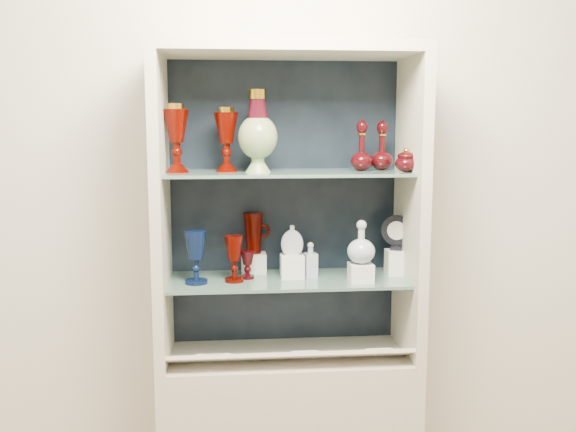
{
  "coord_description": "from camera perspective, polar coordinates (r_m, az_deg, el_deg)",
  "views": [
    {
      "loc": [
        -0.22,
        -0.89,
        1.65
      ],
      "look_at": [
        0.0,
        1.53,
        1.3
      ],
      "focal_mm": 40.0,
      "sensor_mm": 36.0,
      "label": 1
    }
  ],
  "objects": [
    {
      "name": "label_ledge",
      "position": [
        2.48,
        0.24,
        -12.35
      ],
      "size": [
        0.92,
        0.17,
        0.09
      ],
      "primitive_type": "cube",
      "rotation": [
        -0.44,
        0.0,
        0.0
      ],
      "color": "beige",
      "rests_on": "cabinet_base"
    },
    {
      "name": "riser_flat_flask",
      "position": [
        2.53,
        0.36,
        -4.49
      ],
      "size": [
        0.09,
        0.09,
        0.09
      ],
      "primitive_type": "cube",
      "color": "silver",
      "rests_on": "shelf_lower"
    },
    {
      "name": "label_card_1",
      "position": [
        2.53,
        7.91,
        -11.68
      ],
      "size": [
        0.1,
        0.06,
        0.03
      ],
      "primitive_type": "cube",
      "rotation": [
        -0.44,
        0.0,
        0.0
      ],
      "color": "white",
      "rests_on": "label_ledge"
    },
    {
      "name": "clear_round_decanter",
      "position": [
        2.46,
        6.53,
        -2.4
      ],
      "size": [
        0.11,
        0.11,
        0.16
      ],
      "primitive_type": null,
      "rotation": [
        0.0,
        0.0,
        0.04
      ],
      "color": "#ADB7C8",
      "rests_on": "riser_clear_round_decanter"
    },
    {
      "name": "wall_back",
      "position": [
        2.66,
        -0.43,
        2.81
      ],
      "size": [
        3.5,
        0.02,
        2.8
      ],
      "primitive_type": "cube",
      "color": "silver",
      "rests_on": "ground"
    },
    {
      "name": "enamel_urn",
      "position": [
        2.41,
        -2.71,
        7.54
      ],
      "size": [
        0.19,
        0.19,
        0.31
      ],
      "primitive_type": null,
      "rotation": [
        0.0,
        0.0,
        -0.35
      ],
      "color": "#0D481D",
      "rests_on": "shelf_upper"
    },
    {
      "name": "clear_square_bottle",
      "position": [
        2.54,
        2.01,
        -3.88
      ],
      "size": [
        0.06,
        0.06,
        0.14
      ],
      "primitive_type": null,
      "rotation": [
        0.0,
        0.0,
        0.19
      ],
      "color": "#ADB7C8",
      "rests_on": "shelf_lower"
    },
    {
      "name": "ruby_pitcher",
      "position": [
        2.6,
        -3.1,
        -1.5
      ],
      "size": [
        0.13,
        0.08,
        0.17
      ],
      "primitive_type": null,
      "rotation": [
        0.0,
        0.0,
        -0.01
      ],
      "color": "#470600",
      "rests_on": "riser_ruby_pitcher"
    },
    {
      "name": "pedestal_lamp_left",
      "position": [
        2.44,
        -9.9,
        6.83
      ],
      "size": [
        0.11,
        0.11,
        0.25
      ],
      "primitive_type": null,
      "rotation": [
        0.0,
        0.0,
        0.13
      ],
      "color": "#470600",
      "rests_on": "shelf_upper"
    },
    {
      "name": "ruby_decanter_a",
      "position": [
        2.5,
        6.57,
        6.51
      ],
      "size": [
        0.09,
        0.09,
        0.22
      ],
      "primitive_type": null,
      "rotation": [
        0.0,
        0.0,
        0.03
      ],
      "color": "#39070A",
      "rests_on": "shelf_upper"
    },
    {
      "name": "pedestal_lamp_right",
      "position": [
        2.46,
        -5.5,
        6.78
      ],
      "size": [
        0.12,
        0.12,
        0.24
      ],
      "primitive_type": null,
      "rotation": [
        0.0,
        0.0,
        -0.33
      ],
      "color": "#470600",
      "rests_on": "shelf_upper"
    },
    {
      "name": "label_card_3",
      "position": [
        2.47,
        -6.99,
        -12.16
      ],
      "size": [
        0.1,
        0.06,
        0.03
      ],
      "primitive_type": "cube",
      "rotation": [
        -0.44,
        0.0,
        0.0
      ],
      "color": "white",
      "rests_on": "label_ledge"
    },
    {
      "name": "riser_ruby_pitcher",
      "position": [
        2.62,
        -3.08,
        -4.16
      ],
      "size": [
        0.1,
        0.1,
        0.08
      ],
      "primitive_type": "cube",
      "color": "silver",
      "rests_on": "shelf_lower"
    },
    {
      "name": "flat_flask",
      "position": [
        2.51,
        0.37,
        -2.12
      ],
      "size": [
        0.09,
        0.04,
        0.12
      ],
      "primitive_type": null,
      "rotation": [
        0.0,
        0.0,
        -0.11
      ],
      "color": "silver",
      "rests_on": "riser_flat_flask"
    },
    {
      "name": "cabinet_side_right",
      "position": [
        2.54,
        10.84,
        0.7
      ],
      "size": [
        0.04,
        0.4,
        1.15
      ],
      "primitive_type": "cube",
      "color": "beige",
      "rests_on": "cabinet_base"
    },
    {
      "name": "shelf_upper",
      "position": [
        2.46,
        -0.04,
        3.85
      ],
      "size": [
        0.92,
        0.34,
        0.01
      ],
      "primitive_type": "cube",
      "color": "slate",
      "rests_on": "cabinet_side_left"
    },
    {
      "name": "cabinet_back_panel",
      "position": [
        2.64,
        -0.38,
        1.13
      ],
      "size": [
        0.98,
        0.02,
        1.15
      ],
      "primitive_type": "cube",
      "color": "black",
      "rests_on": "cabinet_base"
    },
    {
      "name": "ruby_decanter_b",
      "position": [
        2.55,
        8.36,
        6.35
      ],
      "size": [
        0.11,
        0.11,
        0.2
      ],
      "primitive_type": null,
      "rotation": [
        0.0,
        0.0,
        0.37
      ],
      "color": "#39070A",
      "rests_on": "shelf_upper"
    },
    {
      "name": "label_card_0",
      "position": [
        2.48,
        1.42,
        -11.98
      ],
      "size": [
        0.1,
        0.06,
        0.03
      ],
      "primitive_type": "cube",
      "rotation": [
        -0.44,
        0.0,
        0.0
      ],
      "color": "white",
      "rests_on": "label_ledge"
    },
    {
      "name": "shelf_lower",
      "position": [
        2.52,
        -0.04,
        -5.69
      ],
      "size": [
        0.92,
        0.34,
        0.01
      ],
      "primitive_type": "cube",
      "color": "slate",
      "rests_on": "cabinet_side_left"
    },
    {
      "name": "cabinet_top_cap",
      "position": [
        2.45,
        0.0,
        14.53
      ],
      "size": [
        1.0,
        0.4,
        0.04
      ],
      "primitive_type": "cube",
      "color": "beige",
      "rests_on": "cabinet_side_left"
    },
    {
      "name": "riser_clear_round_decanter",
      "position": [
        2.48,
        6.48,
        -5.01
      ],
      "size": [
        0.09,
        0.09,
        0.07
      ],
      "primitive_type": "cube",
      "color": "silver",
      "rests_on": "shelf_lower"
    },
    {
      "name": "lidded_bowl",
      "position": [
        2.45,
        10.45,
        4.94
      ],
      "size": [
        0.09,
        0.09,
        0.09
      ],
      "primitive_type": null,
      "rotation": [
        0.0,
        0.0,
        0.09
      ],
      "color": "#39070A",
      "rests_on": "shelf_upper"
    },
    {
      "name": "riser_cameo_medallion",
      "position": [
        2.61,
        9.58,
        -4.07
      ],
      "size": [
        0.08,
        0.08,
        0.1
      ],
      "primitive_type": "cube",
      "color": "silver",
      "rests_on": "shelf_lower"
    },
    {
      "name": "cameo_medallion",
      "position": [
        2.59,
        9.65,
        -1.41
      ],
      "size": [
        0.13,
        0.09,
        0.15
      ],
      "primitive_type": null,
      "rotation": [
        0.0,
        0.0,
        -0.38
      ],
      "color": "black",
      "rests_on": "riser_cameo_medallion"
    },
    {
      "name": "label_card_2",
      "position": [
        2.47,
        -6.3,
        -12.16
      ],
      "size": [
        0.1,
        0.06,
        0.03
      ],
      "primitive_type": "cube",
      "rotation": [
        -0.44,
        0.0,
        0.0
      ],
      "color": "white",
      "rests_on": "label_ledge"
    },
    {
      "name": "ruby_goblet_small",
      "position": [
        2.51,
        -3.62,
        -4.34
      ],
      "size": [
        0.06,
        0.06,
        0.11
      ],
      "primitive_type": null,
      "rotation": [
        0.0,
        0.0,
        -0.16
      ],
      "color": "#39070A",
      "rests_on": "shelf_lower"
    },
    {
      "name": "cabinet_side_left",
      "position": [
        2.46,
        -11.22,
        0.43
      ],
      "size": [
        0.04,
        0.4,
        1.15
      ],
      "primitive_type": "cube",
      "color": "beige",
      "rests_on": "cabinet_base"
    },
    {
      "name": "cobalt_goblet",
      "position": [
        2.45,
        -8.2,
        -3.65
      ],
      "size": [
        0.1,
        0.1,
        0.2
      ],
      "primitive_type": null,
      "rotation": [
        0.0,
        0.0,
        0.2
      ],
      "color": "#0A173D",
      "rests_on": "shelf_lower"
    },
    {
      "name": "ruby_goblet_tall",
      "position": [
        2.46,
        -4.82,
        -3.81
      ],
      "size": [
        0.08,
        0.08,
        0.18
      ],
      "primitive_type": null,
      "rotation": [
        0.0,
        0.0,
        -0.13
      ],
      "color": "#470600",
      "rests_on": "shelf_lower"
    }
  ]
}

